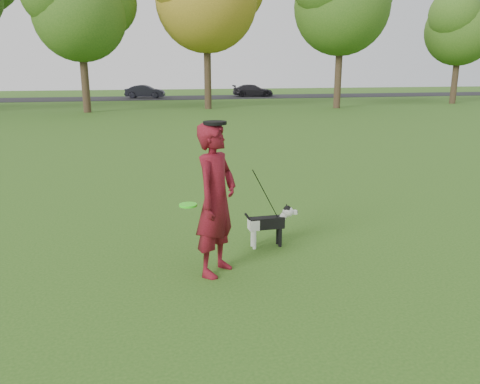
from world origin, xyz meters
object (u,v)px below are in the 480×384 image
object	(u,v)px
car_right	(253,91)
dog	(271,222)
car_mid	(145,92)
man	(216,200)

from	to	relation	value
car_right	dog	bearing A→B (deg)	172.89
car_mid	man	bearing A→B (deg)	-166.46
man	car_right	distance (m)	41.95
man	car_mid	distance (m)	40.40
man	car_right	xyz separation A→B (m)	(11.33, 40.39, -0.41)
dog	car_mid	distance (m)	39.63
man	dog	xyz separation A→B (m)	(0.99, 0.76, -0.62)
dog	man	bearing A→B (deg)	-142.62
man	car_right	world-z (taller)	man
dog	car_right	xyz separation A→B (m)	(10.34, 39.63, 0.21)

